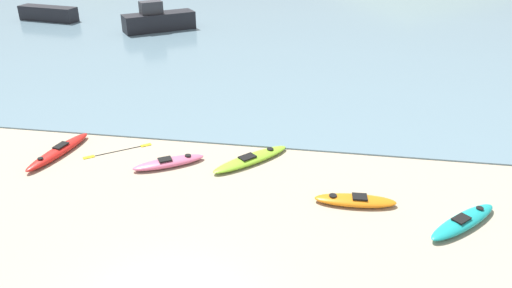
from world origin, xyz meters
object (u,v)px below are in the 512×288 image
at_px(kayak_on_sand_3, 169,162).
at_px(moored_boat_2, 158,20).
at_px(kayak_on_sand_0, 355,200).
at_px(kayak_on_sand_4, 463,221).
at_px(kayak_on_sand_1, 251,159).
at_px(moored_boat_0, 48,13).
at_px(loose_paddle, 118,151).
at_px(kayak_on_sand_2, 59,151).

xyz_separation_m(kayak_on_sand_3, moored_boat_2, (-7.78, 20.98, 0.71)).
distance_m(kayak_on_sand_0, kayak_on_sand_4, 3.42).
height_order(kayak_on_sand_3, moored_boat_2, moored_boat_2).
bearing_deg(kayak_on_sand_1, kayak_on_sand_0, -30.84).
height_order(moored_boat_0, loose_paddle, moored_boat_0).
xyz_separation_m(kayak_on_sand_2, moored_boat_0, (-13.43, 22.69, 0.48)).
bearing_deg(kayak_on_sand_4, kayak_on_sand_3, 167.68).
height_order(kayak_on_sand_3, kayak_on_sand_4, kayak_on_sand_4).
xyz_separation_m(kayak_on_sand_2, moored_boat_2, (-3.09, 20.83, 0.69)).
bearing_deg(loose_paddle, kayak_on_sand_3, -18.55).
bearing_deg(loose_paddle, kayak_on_sand_1, 0.01).
xyz_separation_m(kayak_on_sand_0, kayak_on_sand_1, (-4.00, 2.39, -0.01)).
height_order(kayak_on_sand_0, kayak_on_sand_3, kayak_on_sand_3).
distance_m(kayak_on_sand_0, moored_boat_2, 27.01).
relative_size(kayak_on_sand_0, moored_boat_2, 0.52).
height_order(kayak_on_sand_1, kayak_on_sand_2, kayak_on_sand_2).
height_order(kayak_on_sand_2, kayak_on_sand_3, kayak_on_sand_2).
xyz_separation_m(kayak_on_sand_0, kayak_on_sand_3, (-7.09, 1.57, 0.00)).
bearing_deg(kayak_on_sand_0, moored_boat_2, 123.40).
xyz_separation_m(kayak_on_sand_1, moored_boat_0, (-21.20, 22.01, 0.51)).
xyz_separation_m(kayak_on_sand_2, kayak_on_sand_4, (15.12, -2.43, -0.01)).
xyz_separation_m(kayak_on_sand_1, kayak_on_sand_2, (-7.77, -0.68, 0.03)).
distance_m(kayak_on_sand_3, loose_paddle, 2.59).
height_order(kayak_on_sand_3, moored_boat_0, moored_boat_0).
relative_size(kayak_on_sand_1, moored_boat_0, 0.60).
bearing_deg(kayak_on_sand_3, kayak_on_sand_2, 178.19).
bearing_deg(kayak_on_sand_0, moored_boat_0, 135.93).
bearing_deg(kayak_on_sand_0, kayak_on_sand_2, 171.72).
relative_size(kayak_on_sand_1, kayak_on_sand_2, 0.86).
bearing_deg(moored_boat_2, moored_boat_0, 169.82).
height_order(kayak_on_sand_1, kayak_on_sand_3, kayak_on_sand_3).
bearing_deg(kayak_on_sand_3, moored_boat_0, 128.43).
bearing_deg(kayak_on_sand_4, kayak_on_sand_2, 170.88).
relative_size(kayak_on_sand_2, kayak_on_sand_3, 1.33).
distance_m(kayak_on_sand_1, kayak_on_sand_3, 3.19).
distance_m(kayak_on_sand_2, moored_boat_0, 26.37).
xyz_separation_m(kayak_on_sand_4, moored_boat_0, (-28.55, 25.12, 0.49)).
relative_size(kayak_on_sand_2, moored_boat_0, 0.70).
distance_m(kayak_on_sand_4, moored_boat_2, 29.55).
xyz_separation_m(kayak_on_sand_0, kayak_on_sand_2, (-11.77, 1.71, 0.02)).
distance_m(kayak_on_sand_1, moored_boat_0, 30.57).
relative_size(kayak_on_sand_3, loose_paddle, 1.18).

